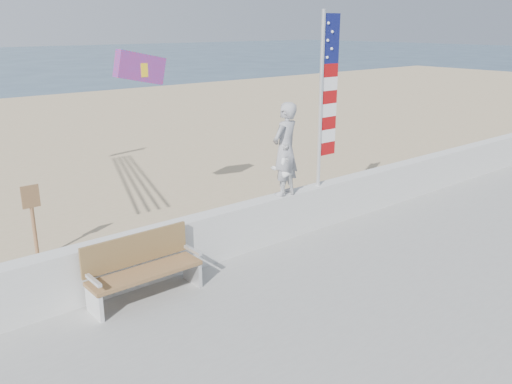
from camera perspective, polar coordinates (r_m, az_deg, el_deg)
ground at (r=9.13m, az=6.37°, el=-10.98°), size 220.00×220.00×0.00m
sand at (r=16.23m, az=-17.01°, el=1.26°), size 90.00×40.00×0.08m
seawall at (r=10.22m, az=-1.58°, el=-3.81°), size 30.00×0.35×0.90m
adult at (r=10.50m, az=3.08°, el=4.52°), size 0.75×0.59×1.82m
child at (r=10.56m, az=2.83°, el=2.46°), size 0.58×0.50×1.06m
bench at (r=8.69m, az=-11.90°, el=-7.71°), size 1.80×0.57×1.00m
flag at (r=11.08m, az=7.32°, el=10.33°), size 0.50×0.08×3.50m
parafoil_kite at (r=11.93m, az=-12.03°, el=12.67°), size 1.13×0.34×0.77m
sign at (r=10.70m, az=-22.44°, el=-2.40°), size 0.32×0.07×1.46m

